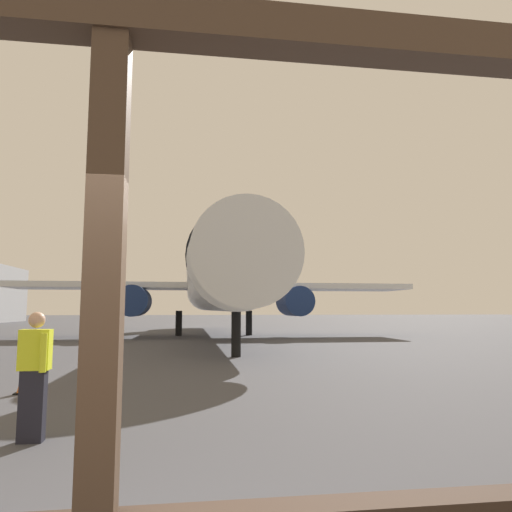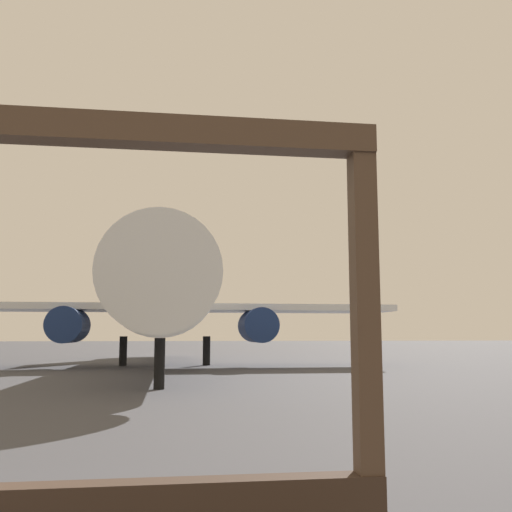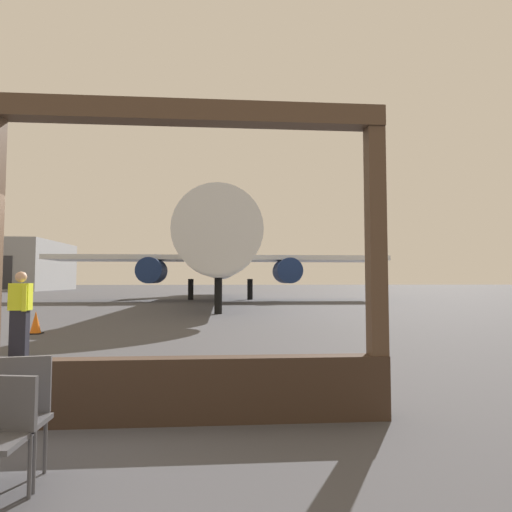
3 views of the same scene
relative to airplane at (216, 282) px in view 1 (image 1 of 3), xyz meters
name	(u,v)px [view 1 (image 1 of 3)]	position (x,y,z in m)	size (l,w,h in m)	color
ground_plane	(182,329)	(-2.28, 11.59, -3.58)	(220.00, 220.00, 0.00)	#424247
window_frame	(100,413)	(-2.28, -28.41, -2.35)	(8.78, 0.24, 3.58)	#38281E
airplane	(216,282)	(0.00, 0.00, 0.00)	(26.00, 34.15, 10.50)	silver
ground_crew_worker	(34,374)	(-3.89, -24.14, -2.68)	(0.40, 0.45, 1.74)	black
traffic_cone	(25,378)	(-5.23, -20.24, -3.27)	(0.36, 0.36, 0.66)	orange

